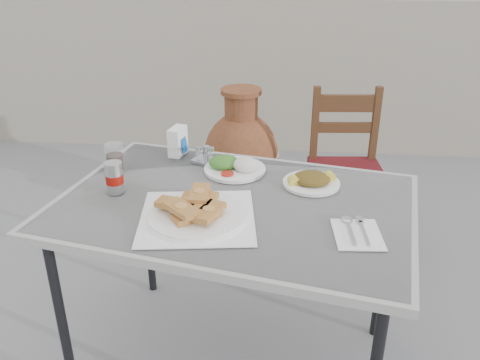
# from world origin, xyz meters

# --- Properties ---
(cafe_table) EXTENTS (1.40, 1.09, 0.76)m
(cafe_table) POSITION_xyz_m (-0.01, 0.01, 0.71)
(cafe_table) COLOR black
(cafe_table) RESTS_ON ground
(pide_plate) EXTENTS (0.42, 0.42, 0.08)m
(pide_plate) POSITION_xyz_m (-0.12, -0.12, 0.80)
(pide_plate) COLOR white
(pide_plate) RESTS_ON cafe_table
(salad_rice_plate) EXTENTS (0.25, 0.25, 0.06)m
(salad_rice_plate) POSITION_xyz_m (-0.04, 0.26, 0.78)
(salad_rice_plate) COLOR white
(salad_rice_plate) RESTS_ON cafe_table
(salad_chopped_plate) EXTENTS (0.22, 0.22, 0.05)m
(salad_chopped_plate) POSITION_xyz_m (0.27, 0.16, 0.78)
(salad_chopped_plate) COLOR white
(salad_chopped_plate) RESTS_ON cafe_table
(soda_can) EXTENTS (0.07, 0.07, 0.12)m
(soda_can) POSITION_xyz_m (-0.45, 0.04, 0.82)
(soda_can) COLOR silver
(soda_can) RESTS_ON cafe_table
(cola_glass) EXTENTS (0.08, 0.08, 0.11)m
(cola_glass) POSITION_xyz_m (-0.51, 0.23, 0.81)
(cola_glass) COLOR white
(cola_glass) RESTS_ON cafe_table
(napkin_holder) EXTENTS (0.08, 0.11, 0.12)m
(napkin_holder) POSITION_xyz_m (-0.29, 0.41, 0.82)
(napkin_holder) COLOR white
(napkin_holder) RESTS_ON cafe_table
(condiment_caddy) EXTENTS (0.13, 0.12, 0.07)m
(condiment_caddy) POSITION_xyz_m (-0.16, 0.34, 0.79)
(condiment_caddy) COLOR silver
(condiment_caddy) RESTS_ON cafe_table
(cutlery_napkin) EXTENTS (0.16, 0.21, 0.01)m
(cutlery_napkin) POSITION_xyz_m (0.40, -0.17, 0.77)
(cutlery_napkin) COLOR white
(cutlery_napkin) RESTS_ON cafe_table
(chair) EXTENTS (0.42, 0.42, 0.88)m
(chair) POSITION_xyz_m (0.50, 1.01, 0.46)
(chair) COLOR #381C0F
(chair) RESTS_ON ground
(terracotta_urn) EXTENTS (0.47, 0.47, 0.82)m
(terracotta_urn) POSITION_xyz_m (-0.10, 1.29, 0.38)
(terracotta_urn) COLOR brown
(terracotta_urn) RESTS_ON ground
(back_wall) EXTENTS (6.00, 0.25, 1.20)m
(back_wall) POSITION_xyz_m (0.00, 2.50, 0.60)
(back_wall) COLOR gray
(back_wall) RESTS_ON ground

